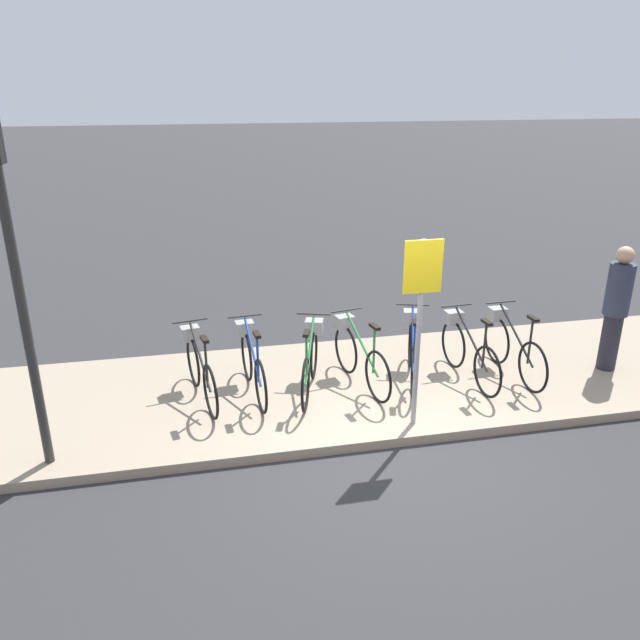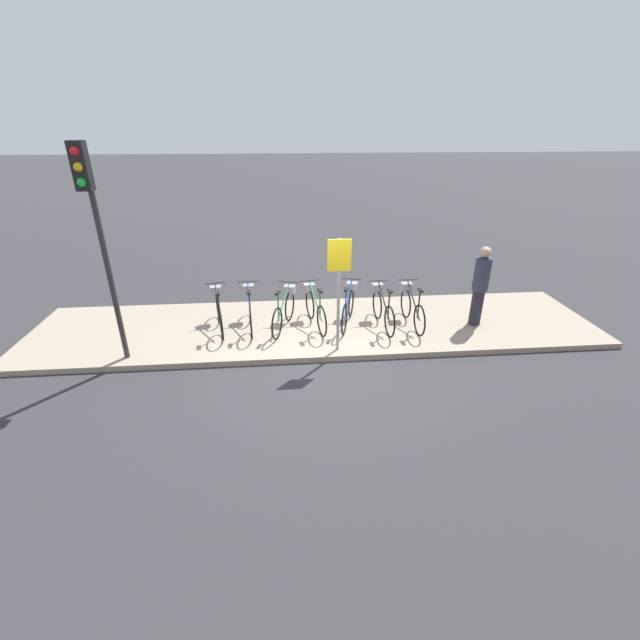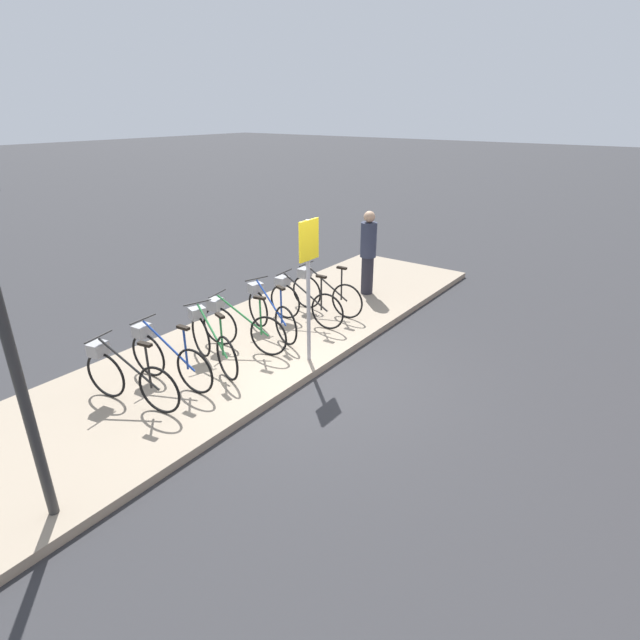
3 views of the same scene
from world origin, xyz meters
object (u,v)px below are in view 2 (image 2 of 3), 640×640
(parked_bicycle_1, at_px, (250,308))
(traffic_light, at_px, (93,213))
(parked_bicycle_3, at_px, (314,307))
(parked_bicycle_2, at_px, (285,309))
(pedestrian, at_px, (480,285))
(parked_bicycle_5, at_px, (382,307))
(parked_bicycle_4, at_px, (349,305))
(parked_bicycle_0, at_px, (219,310))
(parked_bicycle_6, at_px, (411,306))
(sign_post, at_px, (339,277))

(parked_bicycle_1, distance_m, traffic_light, 3.57)
(traffic_light, bearing_deg, parked_bicycle_1, 28.87)
(parked_bicycle_3, bearing_deg, parked_bicycle_1, 177.83)
(parked_bicycle_2, relative_size, traffic_light, 0.40)
(parked_bicycle_3, height_order, pedestrian, pedestrian)
(parked_bicycle_1, bearing_deg, parked_bicycle_2, -7.66)
(parked_bicycle_5, bearing_deg, parked_bicycle_2, 177.57)
(pedestrian, height_order, traffic_light, traffic_light)
(parked_bicycle_1, bearing_deg, parked_bicycle_5, -3.81)
(parked_bicycle_4, height_order, traffic_light, traffic_light)
(traffic_light, bearing_deg, parked_bicycle_3, 18.15)
(parked_bicycle_2, bearing_deg, parked_bicycle_4, 3.11)
(parked_bicycle_3, distance_m, traffic_light, 4.62)
(parked_bicycle_1, bearing_deg, parked_bicycle_0, -177.57)
(parked_bicycle_6, xyz_separation_m, traffic_light, (-5.94, -1.10, 2.37))
(sign_post, bearing_deg, parked_bicycle_1, 145.39)
(parked_bicycle_4, distance_m, parked_bicycle_6, 1.40)
(parked_bicycle_2, relative_size, parked_bicycle_6, 0.96)
(parked_bicycle_4, xyz_separation_m, sign_post, (-0.40, -1.22, 1.10))
(parked_bicycle_4, distance_m, traffic_light, 5.28)
(pedestrian, height_order, sign_post, sign_post)
(parked_bicycle_0, distance_m, parked_bicycle_5, 3.62)
(parked_bicycle_1, height_order, parked_bicycle_4, same)
(parked_bicycle_2, distance_m, parked_bicycle_4, 1.44)
(traffic_light, bearing_deg, pedestrian, 7.38)
(parked_bicycle_5, relative_size, parked_bicycle_6, 1.00)
(parked_bicycle_1, xyz_separation_m, parked_bicycle_4, (2.21, -0.02, 0.00))
(parked_bicycle_3, height_order, parked_bicycle_5, same)
(parked_bicycle_3, relative_size, sign_post, 0.71)
(parked_bicycle_0, height_order, parked_bicycle_6, same)
(parked_bicycle_1, xyz_separation_m, parked_bicycle_2, (0.77, -0.10, 0.00))
(parked_bicycle_0, relative_size, parked_bicycle_6, 0.98)
(sign_post, bearing_deg, parked_bicycle_2, 132.25)
(traffic_light, bearing_deg, parked_bicycle_0, 37.19)
(parked_bicycle_5, bearing_deg, pedestrian, -3.71)
(parked_bicycle_1, xyz_separation_m, parked_bicycle_3, (1.43, -0.05, 0.00))
(parked_bicycle_3, height_order, sign_post, sign_post)
(parked_bicycle_0, distance_m, parked_bicycle_4, 2.88)
(parked_bicycle_2, height_order, parked_bicycle_6, same)
(parked_bicycle_4, bearing_deg, parked_bicycle_1, 179.35)
(parked_bicycle_5, bearing_deg, traffic_light, -168.27)
(parked_bicycle_0, height_order, parked_bicycle_1, same)
(parked_bicycle_5, distance_m, parked_bicycle_6, 0.66)
(parked_bicycle_1, height_order, parked_bicycle_6, same)
(parked_bicycle_4, height_order, parked_bicycle_5, same)
(parked_bicycle_0, xyz_separation_m, parked_bicycle_2, (1.45, -0.07, 0.00))
(traffic_light, relative_size, sign_post, 1.73)
(traffic_light, height_order, sign_post, traffic_light)
(traffic_light, bearing_deg, parked_bicycle_6, 10.46)
(parked_bicycle_1, relative_size, sign_post, 0.72)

